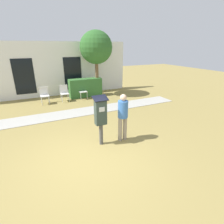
# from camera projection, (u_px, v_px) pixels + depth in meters

# --- Properties ---
(ground_plane) EXTENTS (40.00, 40.00, 0.00)m
(ground_plane) POSITION_uv_depth(u_px,v_px,m) (88.00, 158.00, 4.91)
(ground_plane) COLOR olive
(sidewalk) EXTENTS (12.00, 1.10, 0.02)m
(sidewalk) POSITION_uv_depth(u_px,v_px,m) (63.00, 115.00, 7.97)
(sidewalk) COLOR #A3A099
(sidewalk) RESTS_ON ground
(building_facade) EXTENTS (10.00, 0.26, 3.20)m
(building_facade) POSITION_uv_depth(u_px,v_px,m) (49.00, 70.00, 10.50)
(building_facade) COLOR white
(building_facade) RESTS_ON ground
(parking_meter) EXTENTS (0.44, 0.31, 1.59)m
(parking_meter) POSITION_uv_depth(u_px,v_px,m) (101.00, 115.00, 5.28)
(parking_meter) COLOR #4C4C4C
(parking_meter) RESTS_ON ground
(person_standing) EXTENTS (0.32, 0.32, 1.58)m
(person_standing) POSITION_uv_depth(u_px,v_px,m) (123.00, 114.00, 5.55)
(person_standing) COLOR gray
(person_standing) RESTS_ON ground
(outdoor_chair_left) EXTENTS (0.44, 0.44, 0.90)m
(outdoor_chair_left) POSITION_uv_depth(u_px,v_px,m) (44.00, 94.00, 9.38)
(outdoor_chair_left) COLOR silver
(outdoor_chair_left) RESTS_ON ground
(outdoor_chair_middle) EXTENTS (0.44, 0.44, 0.90)m
(outdoor_chair_middle) POSITION_uv_depth(u_px,v_px,m) (64.00, 92.00, 9.82)
(outdoor_chair_middle) COLOR silver
(outdoor_chair_middle) RESTS_ON ground
(outdoor_chair_right) EXTENTS (0.44, 0.44, 0.90)m
(outdoor_chair_right) POSITION_uv_depth(u_px,v_px,m) (82.00, 90.00, 10.27)
(outdoor_chair_right) COLOR silver
(outdoor_chair_right) RESTS_ON ground
(hedge_row) EXTENTS (1.97, 0.60, 1.10)m
(hedge_row) POSITION_uv_depth(u_px,v_px,m) (85.00, 88.00, 10.66)
(hedge_row) COLOR #33662D
(hedge_row) RESTS_ON ground
(tree) EXTENTS (1.90, 1.90, 3.82)m
(tree) POSITION_uv_depth(u_px,v_px,m) (96.00, 48.00, 10.15)
(tree) COLOR brown
(tree) RESTS_ON ground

